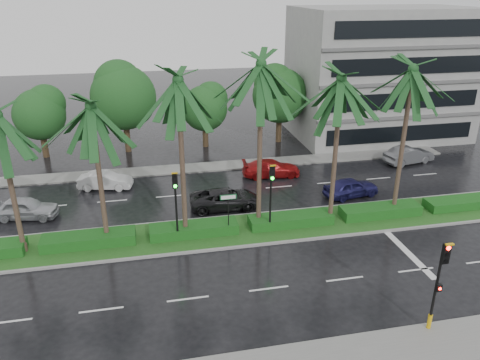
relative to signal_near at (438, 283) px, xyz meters
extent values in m
plane|color=black|center=(-6.00, 9.39, -2.50)|extent=(120.00, 120.00, 0.00)
cube|color=slate|center=(-6.00, 21.39, -2.44)|extent=(40.00, 2.00, 0.12)
cube|color=gray|center=(-6.00, 10.39, -2.43)|extent=(36.00, 4.00, 0.14)
cube|color=#1C4E1A|center=(-6.00, 10.39, -2.36)|extent=(35.60, 3.70, 0.02)
cube|color=#124014|center=(-15.00, 10.39, -2.05)|extent=(5.20, 1.40, 0.60)
cube|color=#124014|center=(-9.00, 10.39, -2.05)|extent=(5.20, 1.40, 0.60)
cube|color=#124014|center=(-3.00, 10.39, -2.05)|extent=(5.20, 1.40, 0.60)
cube|color=#124014|center=(3.00, 10.39, -2.05)|extent=(5.20, 1.40, 0.60)
cube|color=#124014|center=(9.00, 10.39, -2.05)|extent=(5.20, 1.40, 0.60)
cube|color=silver|center=(-18.00, 4.39, -2.50)|extent=(2.00, 0.12, 0.01)
cube|color=silver|center=(-18.00, 16.39, -2.50)|extent=(2.00, 0.12, 0.01)
cube|color=silver|center=(-14.00, 4.39, -2.50)|extent=(2.00, 0.12, 0.01)
cube|color=silver|center=(-14.00, 16.39, -2.50)|extent=(2.00, 0.12, 0.01)
cube|color=silver|center=(-10.00, 4.39, -2.50)|extent=(2.00, 0.12, 0.01)
cube|color=silver|center=(-10.00, 16.39, -2.50)|extent=(2.00, 0.12, 0.01)
cube|color=silver|center=(-6.00, 4.39, -2.50)|extent=(2.00, 0.12, 0.01)
cube|color=silver|center=(-6.00, 16.39, -2.50)|extent=(2.00, 0.12, 0.01)
cube|color=silver|center=(-2.00, 4.39, -2.50)|extent=(2.00, 0.12, 0.01)
cube|color=silver|center=(-2.00, 16.39, -2.50)|extent=(2.00, 0.12, 0.01)
cube|color=silver|center=(2.00, 4.39, -2.50)|extent=(2.00, 0.12, 0.01)
cube|color=silver|center=(2.00, 16.39, -2.50)|extent=(2.00, 0.12, 0.01)
cube|color=silver|center=(6.00, 16.39, -2.50)|extent=(2.00, 0.12, 0.01)
cube|color=silver|center=(10.00, 16.39, -2.50)|extent=(2.00, 0.12, 0.01)
cube|color=silver|center=(2.50, 6.39, -2.50)|extent=(0.40, 6.00, 0.01)
cylinder|color=#423226|center=(-18.50, 10.39, 1.53)|extent=(0.28, 0.28, 7.78)
cylinder|color=#423226|center=(-18.50, 10.39, -2.13)|extent=(0.40, 0.40, 0.44)
cylinder|color=#423226|center=(-14.00, 10.49, 1.64)|extent=(0.28, 0.28, 7.98)
cylinder|color=#423226|center=(-14.00, 10.49, -2.13)|extent=(0.40, 0.40, 0.44)
cylinder|color=#423226|center=(-9.50, 10.29, 2.24)|extent=(0.28, 0.28, 9.19)
cylinder|color=#423226|center=(-9.50, 10.29, -2.13)|extent=(0.40, 0.40, 0.44)
cylinder|color=#423226|center=(-5.00, 10.59, 2.55)|extent=(0.28, 0.28, 9.81)
cylinder|color=#423226|center=(-5.00, 10.59, -2.13)|extent=(0.40, 0.40, 0.44)
cylinder|color=#423226|center=(-0.50, 10.19, 2.11)|extent=(0.28, 0.28, 8.92)
cylinder|color=#423226|center=(-0.50, 10.19, -2.13)|extent=(0.40, 0.40, 0.44)
cylinder|color=#423226|center=(4.00, 10.49, 2.27)|extent=(0.28, 0.28, 9.25)
cylinder|color=#423226|center=(4.00, 10.49, -2.13)|extent=(0.40, 0.40, 0.44)
cylinder|color=black|center=(0.00, 0.09, -0.68)|extent=(0.12, 0.12, 3.40)
cube|color=black|center=(0.00, -0.09, 1.47)|extent=(0.30, 0.18, 0.90)
cube|color=gold|center=(0.00, -0.21, 1.95)|extent=(0.34, 0.12, 0.06)
cylinder|color=#FF0C05|center=(0.00, -0.19, 1.77)|extent=(0.18, 0.04, 0.18)
cylinder|color=black|center=(0.00, -0.19, 1.47)|extent=(0.18, 0.04, 0.18)
cylinder|color=black|center=(0.00, -0.19, 1.17)|extent=(0.18, 0.04, 0.18)
cylinder|color=gold|center=(0.00, 0.09, -2.03)|extent=(0.18, 0.18, 0.70)
cube|color=black|center=(0.00, -0.07, -0.18)|extent=(0.22, 0.16, 0.32)
cylinder|color=#FF0C05|center=(0.00, -0.16, -0.18)|extent=(0.12, 0.03, 0.12)
cylinder|color=black|center=(-10.00, 9.79, -0.65)|extent=(0.12, 0.12, 3.40)
cube|color=black|center=(-10.00, 9.61, 1.50)|extent=(0.30, 0.18, 0.90)
cube|color=gold|center=(-10.00, 9.49, 1.98)|extent=(0.34, 0.12, 0.06)
cylinder|color=black|center=(-10.00, 9.51, 1.80)|extent=(0.18, 0.04, 0.18)
cylinder|color=black|center=(-10.00, 9.51, 1.50)|extent=(0.18, 0.04, 0.18)
cylinder|color=#0CE519|center=(-10.00, 9.51, 1.20)|extent=(0.18, 0.04, 0.18)
cylinder|color=black|center=(-4.50, 9.79, -0.65)|extent=(0.12, 0.12, 3.40)
cube|color=black|center=(-4.50, 9.61, 1.50)|extent=(0.30, 0.18, 0.90)
cube|color=gold|center=(-4.50, 9.49, 1.98)|extent=(0.34, 0.12, 0.06)
cylinder|color=black|center=(-4.50, 9.51, 1.80)|extent=(0.18, 0.04, 0.18)
cylinder|color=black|center=(-4.50, 9.51, 1.50)|extent=(0.18, 0.04, 0.18)
cylinder|color=#0CE519|center=(-4.50, 9.51, 1.20)|extent=(0.18, 0.04, 0.18)
cylinder|color=black|center=(-7.00, 9.89, -1.05)|extent=(0.06, 0.06, 2.60)
cube|color=#0C5926|center=(-7.00, 9.86, 0.10)|extent=(0.95, 0.04, 0.30)
cube|color=white|center=(-7.00, 9.84, 0.10)|extent=(0.85, 0.01, 0.22)
cylinder|color=#352918|center=(-20.00, 26.89, -1.46)|extent=(0.52, 0.52, 2.09)
sphere|color=#19431B|center=(-20.00, 26.89, 1.27)|extent=(4.31, 4.31, 4.31)
sphere|color=#19431B|center=(-20.00, 27.19, 2.10)|extent=(3.23, 3.23, 3.23)
cylinder|color=#352918|center=(-13.00, 26.89, -1.14)|extent=(0.52, 0.52, 2.72)
sphere|color=#19431B|center=(-13.00, 26.89, 2.39)|extent=(5.59, 5.59, 5.59)
sphere|color=#19431B|center=(-13.00, 27.19, 3.48)|extent=(4.19, 4.19, 4.19)
cylinder|color=#352918|center=(-6.00, 26.89, -1.51)|extent=(0.52, 0.52, 1.99)
sphere|color=#19431B|center=(-6.00, 26.89, 1.08)|extent=(4.09, 4.09, 4.09)
sphere|color=#19431B|center=(-6.00, 27.19, 1.87)|extent=(3.07, 3.07, 3.07)
cylinder|color=#352918|center=(1.00, 26.89, -1.27)|extent=(0.52, 0.52, 2.47)
sphere|color=#19431B|center=(1.00, 26.89, 1.93)|extent=(5.07, 5.07, 5.07)
sphere|color=#19431B|center=(1.00, 27.19, 2.92)|extent=(3.80, 3.80, 3.80)
cylinder|color=#352918|center=(8.00, 26.89, -1.15)|extent=(0.52, 0.52, 2.71)
sphere|color=#19431B|center=(8.00, 26.89, 2.38)|extent=(5.58, 5.58, 5.58)
sphere|color=#19431B|center=(8.00, 27.19, 3.46)|extent=(4.18, 4.18, 4.18)
cube|color=gray|center=(11.00, 27.39, 3.50)|extent=(16.00, 10.00, 12.00)
imported|color=#ACAEB4|center=(-19.27, 14.94, -1.81)|extent=(2.35, 4.30, 1.39)
imported|color=silver|center=(-14.54, 18.73, -1.87)|extent=(2.03, 4.04, 1.27)
imported|color=black|center=(-6.50, 13.76, -1.85)|extent=(2.34, 4.79, 1.31)
imported|color=maroon|center=(-2.00, 18.58, -1.85)|extent=(2.13, 4.60, 1.30)
imported|color=navy|center=(2.50, 13.79, -1.83)|extent=(2.23, 4.16, 1.35)
imported|color=#57585C|center=(10.00, 19.00, -1.79)|extent=(2.38, 4.55, 1.43)
camera|label=1|loc=(-11.33, -14.11, 11.37)|focal=35.00mm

